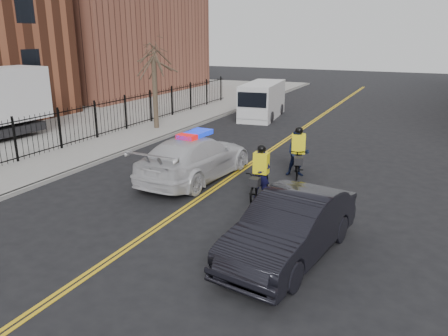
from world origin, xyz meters
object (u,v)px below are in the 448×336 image
police_cruiser (195,157)px  cyclist_far (298,157)px  dark_sedan (291,227)px  cargo_van (262,101)px  cyclist_near (261,180)px

police_cruiser → cyclist_far: bearing=-147.2°
dark_sedan → cargo_van: (-7.46, 17.68, 0.32)m
dark_sedan → cyclist_far: (-1.70, 6.45, -0.03)m
dark_sedan → police_cruiser: bearing=147.5°
cyclist_near → cyclist_far: size_ratio=0.95×
cyclist_near → cyclist_far: (0.45, 2.89, 0.13)m
dark_sedan → cyclist_far: cyclist_far is taller
police_cruiser → dark_sedan: bearing=142.3°
police_cruiser → cyclist_near: bearing=166.5°
police_cruiser → dark_sedan: police_cruiser is taller
police_cruiser → cyclist_far: cyclist_far is taller
cargo_van → cyclist_near: (5.31, -14.11, -0.47)m
police_cruiser → cyclist_far: (3.48, 1.98, -0.06)m
dark_sedan → cyclist_near: cyclist_near is taller
cyclist_far → dark_sedan: bearing=-93.3°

